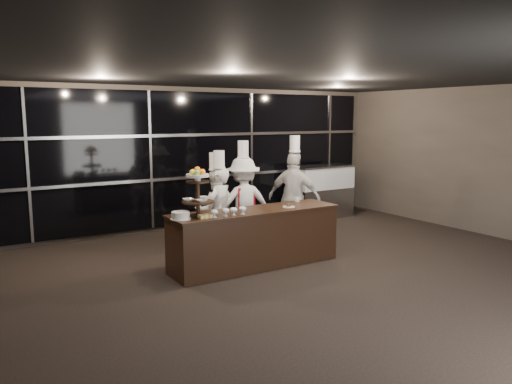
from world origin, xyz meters
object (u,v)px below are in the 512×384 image
buffet_counter (255,238)px  layer_cake (180,216)px  display_case (322,189)px  chef_a (220,209)px  chef_c (243,203)px  chef_d (294,197)px  chef_b (215,210)px  display_stand (198,188)px

buffet_counter → layer_cake: (-1.30, -0.05, 0.51)m
display_case → chef_a: (-3.52, -1.49, 0.10)m
chef_c → chef_d: chef_d is taller
chef_b → chef_d: size_ratio=0.87×
layer_cake → chef_b: chef_b is taller
buffet_counter → chef_c: 1.14m
buffet_counter → layer_cake: layer_cake is taller
buffet_counter → chef_a: bearing=97.0°
chef_b → layer_cake: bearing=-134.9°
layer_cake → buffet_counter: bearing=2.2°
display_case → chef_a: 3.82m
chef_a → chef_c: size_ratio=0.92×
chef_a → chef_c: 0.50m
display_stand → chef_b: chef_b is taller
chef_b → chef_c: bearing=-13.0°
display_case → display_stand: bearing=-150.6°
chef_c → layer_cake: bearing=-147.8°
buffet_counter → chef_d: bearing=31.2°
buffet_counter → chef_a: chef_a is taller
buffet_counter → chef_d: (1.38, 0.84, 0.42)m
buffet_counter → display_case: 4.21m
display_stand → chef_c: bearing=36.2°
layer_cake → chef_a: chef_a is taller
chef_a → buffet_counter: bearing=-83.0°
buffet_counter → layer_cake: 1.40m
chef_a → chef_d: (1.50, -0.15, 0.10)m
display_case → chef_d: size_ratio=0.74×
layer_cake → chef_a: size_ratio=0.17×
chef_a → chef_b: bearing=97.1°
layer_cake → chef_c: bearing=32.2°
display_stand → display_case: 5.09m
chef_b → buffet_counter: bearing=-83.0°
layer_cake → chef_b: (1.17, 1.17, -0.22)m
display_case → chef_b: chef_b is taller
chef_a → chef_b: size_ratio=1.02×
display_stand → chef_c: size_ratio=0.38×
layer_cake → chef_d: chef_d is taller
display_stand → chef_c: 1.77m
display_stand → display_case: size_ratio=0.49×
buffet_counter → chef_c: bearing=69.7°
buffet_counter → chef_b: chef_b is taller
chef_a → chef_c: (0.49, 0.02, 0.05)m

